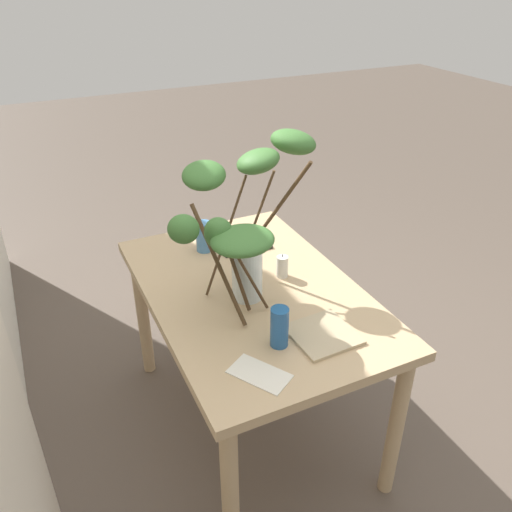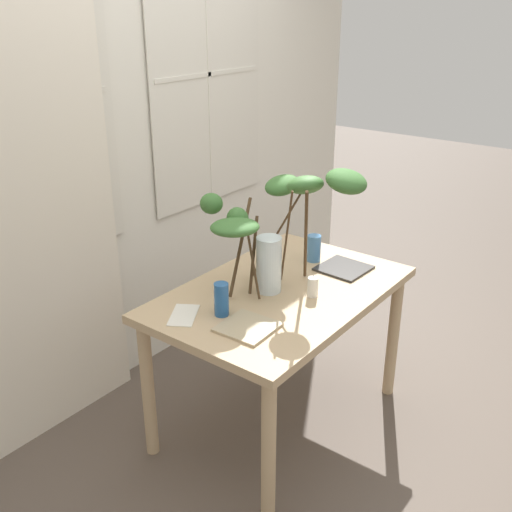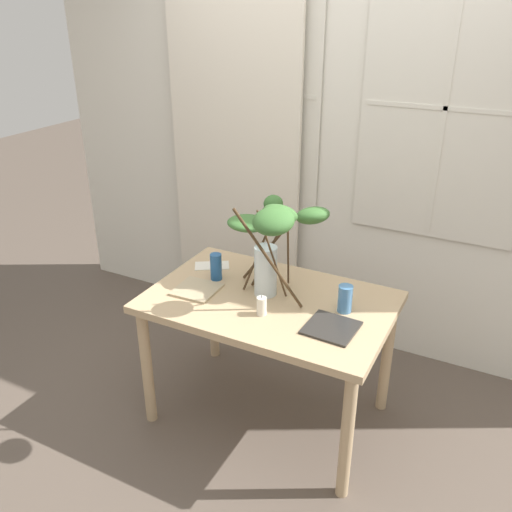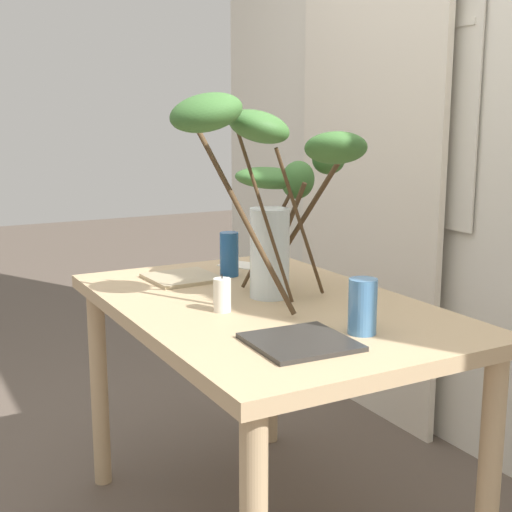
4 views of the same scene
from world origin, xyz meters
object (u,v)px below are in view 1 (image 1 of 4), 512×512
Objects in this scene: vase_with_branches at (245,212)px; drinking_glass_blue_right at (204,237)px; dining_table at (252,308)px; pillar_candle at (282,267)px; drinking_glass_blue_left at (279,327)px; plate_square_right at (241,241)px; plate_square_left at (323,334)px.

vase_with_branches is 5.37× the size of drinking_glass_blue_right.
pillar_candle is at bearing -78.07° from dining_table.
drinking_glass_blue_left is (-0.35, 0.03, -0.28)m from vase_with_branches.
plate_square_right is at bearing -17.42° from dining_table.
vase_with_branches is 7.11× the size of pillar_candle.
pillar_candle is at bearing -148.35° from drinking_glass_blue_right.
drinking_glass_blue_right reaches higher than plate_square_left.
plate_square_right is (0.39, -0.15, -0.34)m from vase_with_branches.
plate_square_left is 0.94× the size of plate_square_right.
dining_table is at bearing 14.57° from plate_square_left.
vase_with_branches is at bearing -175.29° from drinking_glass_blue_right.
plate_square_left is 0.42m from pillar_candle.
plate_square_left is (-0.76, -0.16, -0.06)m from drinking_glass_blue_right.
vase_with_branches is at bearing 101.71° from pillar_candle.
drinking_glass_blue_left reaches higher than drinking_glass_blue_right.
drinking_glass_blue_left is (-0.36, 0.06, 0.17)m from dining_table.
plate_square_left reaches higher than dining_table.
pillar_candle is (-0.35, -0.03, 0.04)m from plate_square_right.
dining_table is 5.71× the size of plate_square_left.
plate_square_left is at bearing -98.80° from drinking_glass_blue_left.
dining_table is 0.40m from drinking_glass_blue_left.
dining_table is 8.92× the size of drinking_glass_blue_right.
dining_table is 8.33× the size of drinking_glass_blue_left.
vase_with_branches is 3.44× the size of plate_square_left.
vase_with_branches is 0.54m from plate_square_right.
dining_table is 0.41m from plate_square_left.
drinking_glass_blue_right is at bearing 9.08° from dining_table.
drinking_glass_blue_right reaches higher than pillar_candle.
dining_table is 1.66× the size of vase_with_branches.
drinking_glass_blue_right is 1.32× the size of pillar_candle.
drinking_glass_blue_right reaches higher than plate_square_right.
drinking_glass_blue_left is 0.45m from pillar_candle.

